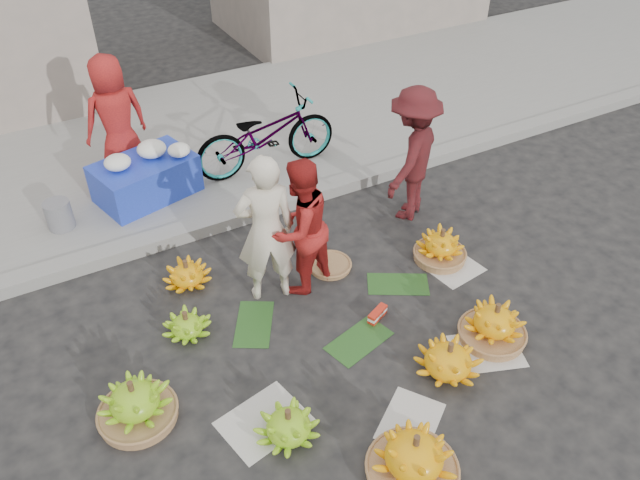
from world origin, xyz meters
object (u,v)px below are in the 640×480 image
banana_bunch_4 (494,324)px  flower_table (146,176)px  vendor_cream (266,230)px  bicycle (266,135)px  banana_bunch_0 (135,403)px

banana_bunch_4 → flower_table: bearing=119.8°
vendor_cream → flower_table: 2.37m
vendor_cream → bicycle: size_ratio=0.87×
banana_bunch_0 → bicycle: size_ratio=0.39×
banana_bunch_4 → flower_table: flower_table is taller
banana_bunch_4 → flower_table: size_ratio=0.48×
flower_table → banana_bunch_4: bearing=-74.9°
banana_bunch_0 → vendor_cream: bearing=28.2°
vendor_cream → flower_table: size_ratio=1.25×
vendor_cream → bicycle: (0.97, 2.13, -0.21)m
banana_bunch_0 → vendor_cream: 1.98m
flower_table → bicycle: (1.58, -0.13, 0.22)m
banana_bunch_0 → bicycle: (2.63, 3.02, 0.43)m
flower_table → bicycle: bearing=-19.2°
banana_bunch_4 → flower_table: 4.48m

